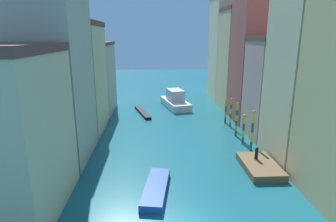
{
  "coord_description": "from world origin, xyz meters",
  "views": [
    {
      "loc": [
        -2.87,
        -18.23,
        13.78
      ],
      "look_at": [
        -0.42,
        27.66,
        1.5
      ],
      "focal_mm": 30.17,
      "sensor_mm": 36.0,
      "label": 1
    }
  ],
  "objects_px": {
    "mooring_pole_1": "(244,129)",
    "mooring_pole_2": "(237,119)",
    "vaporetto_white": "(175,101)",
    "person_on_dock": "(257,153)",
    "mooring_pole_0": "(252,131)",
    "mooring_pole_4": "(226,111)",
    "gondola_black": "(142,112)",
    "motorboat_0": "(156,188)",
    "mooring_pole_3": "(231,112)",
    "waterfront_dock": "(260,166)"
  },
  "relations": [
    {
      "from": "mooring_pole_2",
      "to": "mooring_pole_4",
      "type": "xyz_separation_m",
      "value": [
        0.02,
        6.12,
        -0.4
      ]
    },
    {
      "from": "mooring_pole_2",
      "to": "motorboat_0",
      "type": "xyz_separation_m",
      "value": [
        -11.52,
        -14.41,
        -2.13
      ]
    },
    {
      "from": "person_on_dock",
      "to": "motorboat_0",
      "type": "height_order",
      "value": "person_on_dock"
    },
    {
      "from": "person_on_dock",
      "to": "vaporetto_white",
      "type": "relative_size",
      "value": 0.15
    },
    {
      "from": "mooring_pole_0",
      "to": "vaporetto_white",
      "type": "relative_size",
      "value": 0.51
    },
    {
      "from": "mooring_pole_0",
      "to": "mooring_pole_4",
      "type": "bearing_deg",
      "value": 91.45
    },
    {
      "from": "waterfront_dock",
      "to": "vaporetto_white",
      "type": "distance_m",
      "value": 28.46
    },
    {
      "from": "mooring_pole_4",
      "to": "motorboat_0",
      "type": "bearing_deg",
      "value": -119.34
    },
    {
      "from": "vaporetto_white",
      "to": "motorboat_0",
      "type": "xyz_separation_m",
      "value": [
        -4.24,
        -31.53,
        -0.93
      ]
    },
    {
      "from": "mooring_pole_0",
      "to": "mooring_pole_3",
      "type": "height_order",
      "value": "mooring_pole_0"
    },
    {
      "from": "mooring_pole_2",
      "to": "mooring_pole_1",
      "type": "bearing_deg",
      "value": -88.99
    },
    {
      "from": "person_on_dock",
      "to": "mooring_pole_4",
      "type": "xyz_separation_m",
      "value": [
        0.53,
        15.62,
        0.63
      ]
    },
    {
      "from": "mooring_pole_4",
      "to": "person_on_dock",
      "type": "bearing_deg",
      "value": -91.95
    },
    {
      "from": "mooring_pole_4",
      "to": "mooring_pole_2",
      "type": "bearing_deg",
      "value": -90.22
    },
    {
      "from": "waterfront_dock",
      "to": "mooring_pole_4",
      "type": "xyz_separation_m",
      "value": [
        0.45,
        16.6,
        1.72
      ]
    },
    {
      "from": "waterfront_dock",
      "to": "vaporetto_white",
      "type": "height_order",
      "value": "vaporetto_white"
    },
    {
      "from": "waterfront_dock",
      "to": "gondola_black",
      "type": "xyz_separation_m",
      "value": [
        -13.24,
        23.07,
        -0.14
      ]
    },
    {
      "from": "mooring_pole_0",
      "to": "motorboat_0",
      "type": "distance_m",
      "value": 15.0
    },
    {
      "from": "mooring_pole_2",
      "to": "motorboat_0",
      "type": "bearing_deg",
      "value": -128.64
    },
    {
      "from": "mooring_pole_0",
      "to": "mooring_pole_1",
      "type": "relative_size",
      "value": 1.29
    },
    {
      "from": "mooring_pole_4",
      "to": "gondola_black",
      "type": "xyz_separation_m",
      "value": [
        -13.69,
        6.47,
        -1.85
      ]
    },
    {
      "from": "waterfront_dock",
      "to": "mooring_pole_0",
      "type": "height_order",
      "value": "mooring_pole_0"
    },
    {
      "from": "mooring_pole_3",
      "to": "mooring_pole_4",
      "type": "xyz_separation_m",
      "value": [
        -0.26,
        2.04,
        -0.25
      ]
    },
    {
      "from": "mooring_pole_1",
      "to": "mooring_pole_2",
      "type": "height_order",
      "value": "mooring_pole_2"
    },
    {
      "from": "vaporetto_white",
      "to": "gondola_black",
      "type": "height_order",
      "value": "vaporetto_white"
    },
    {
      "from": "mooring_pole_0",
      "to": "motorboat_0",
      "type": "xyz_separation_m",
      "value": [
        -11.84,
        -8.92,
        -2.28
      ]
    },
    {
      "from": "mooring_pole_0",
      "to": "person_on_dock",
      "type": "bearing_deg",
      "value": -101.6
    },
    {
      "from": "person_on_dock",
      "to": "waterfront_dock",
      "type": "bearing_deg",
      "value": -85.07
    },
    {
      "from": "mooring_pole_4",
      "to": "gondola_black",
      "type": "height_order",
      "value": "mooring_pole_4"
    },
    {
      "from": "person_on_dock",
      "to": "mooring_pole_1",
      "type": "bearing_deg",
      "value": 85.01
    },
    {
      "from": "waterfront_dock",
      "to": "person_on_dock",
      "type": "distance_m",
      "value": 1.46
    },
    {
      "from": "person_on_dock",
      "to": "mooring_pole_0",
      "type": "height_order",
      "value": "mooring_pole_0"
    },
    {
      "from": "mooring_pole_1",
      "to": "mooring_pole_4",
      "type": "relative_size",
      "value": 0.98
    },
    {
      "from": "mooring_pole_2",
      "to": "gondola_black",
      "type": "relative_size",
      "value": 0.56
    },
    {
      "from": "waterfront_dock",
      "to": "gondola_black",
      "type": "relative_size",
      "value": 0.69
    },
    {
      "from": "mooring_pole_3",
      "to": "gondola_black",
      "type": "height_order",
      "value": "mooring_pole_3"
    },
    {
      "from": "person_on_dock",
      "to": "mooring_pole_4",
      "type": "distance_m",
      "value": 15.64
    },
    {
      "from": "mooring_pole_3",
      "to": "vaporetto_white",
      "type": "bearing_deg",
      "value": 120.13
    },
    {
      "from": "mooring_pole_0",
      "to": "mooring_pole_1",
      "type": "distance_m",
      "value": 2.5
    },
    {
      "from": "waterfront_dock",
      "to": "gondola_black",
      "type": "bearing_deg",
      "value": 119.86
    },
    {
      "from": "mooring_pole_1",
      "to": "mooring_pole_3",
      "type": "relative_size",
      "value": 0.87
    },
    {
      "from": "mooring_pole_3",
      "to": "mooring_pole_4",
      "type": "relative_size",
      "value": 1.12
    },
    {
      "from": "mooring_pole_2",
      "to": "vaporetto_white",
      "type": "bearing_deg",
      "value": 113.04
    },
    {
      "from": "mooring_pole_2",
      "to": "motorboat_0",
      "type": "height_order",
      "value": "mooring_pole_2"
    },
    {
      "from": "mooring_pole_2",
      "to": "mooring_pole_4",
      "type": "height_order",
      "value": "mooring_pole_2"
    },
    {
      "from": "mooring_pole_3",
      "to": "mooring_pole_0",
      "type": "bearing_deg",
      "value": -89.82
    },
    {
      "from": "mooring_pole_0",
      "to": "mooring_pole_4",
      "type": "xyz_separation_m",
      "value": [
        -0.29,
        11.61,
        -0.54
      ]
    },
    {
      "from": "vaporetto_white",
      "to": "motorboat_0",
      "type": "bearing_deg",
      "value": -97.65
    },
    {
      "from": "vaporetto_white",
      "to": "gondola_black",
      "type": "bearing_deg",
      "value": -144.63
    },
    {
      "from": "mooring_pole_2",
      "to": "motorboat_0",
      "type": "relative_size",
      "value": 0.7
    }
  ]
}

